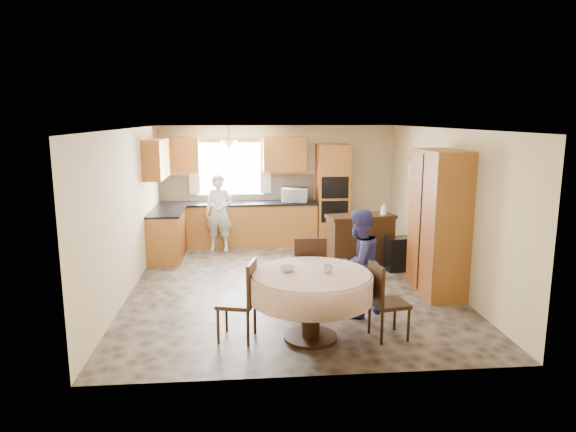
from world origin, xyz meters
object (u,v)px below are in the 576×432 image
Objects in this scene: oven_tower at (332,195)px; chair_left at (243,297)px; cupboard at (439,223)px; chair_back at (309,270)px; chair_right at (384,297)px; sideboard at (360,241)px; dining_table at (311,287)px; person_dining at (358,263)px; person_sink at (219,213)px.

chair_left is at bearing -112.09° from oven_tower.
chair_back is at bearing -163.68° from cupboard.
sideboard is at bearing -18.77° from chair_right.
oven_tower is at bearing 87.66° from sideboard.
oven_tower is 3.41m from cupboard.
sideboard is at bearing -81.91° from oven_tower.
dining_table is 0.90m from chair_right.
chair_left reaches higher than dining_table.
person_dining reaches higher than chair_left.
sideboard is at bearing 66.95° from dining_table.
dining_table is at bearing -144.63° from cupboard.
chair_left reaches higher than chair_right.
oven_tower is 1.98× the size of chair_back.
person_sink is at bearing 106.33° from dining_table.
person_dining is at bearing 126.49° from chair_left.
person_sink is (-1.28, 4.38, 0.12)m from dining_table.
sideboard is at bearing 158.99° from chair_left.
cupboard is 3.37m from chair_left.
chair_right is (-0.21, -4.83, -0.54)m from oven_tower.
dining_table is 0.83m from chair_left.
dining_table is 4.56m from person_sink.
person_dining reaches higher than sideboard.
chair_back is 1.13× the size of chair_right.
sideboard is at bearing -119.39° from chair_back.
chair_left is at bearing -135.53° from sideboard.
sideboard is at bearing -137.37° from person_dining.
oven_tower is 2.24× the size of chair_right.
chair_right is at bearing -128.71° from cupboard.
cupboard is 2.68m from dining_table.
chair_back is (0.10, 0.93, -0.07)m from dining_table.
cupboard is at bearing -72.58° from sideboard.
cupboard is 4.48m from person_sink.
person_sink is (-1.38, 3.45, 0.19)m from chair_back.
oven_tower is at bearing 19.23° from person_sink.
person_dining is (0.64, -0.22, 0.14)m from chair_back.
oven_tower reaches higher than chair_left.
oven_tower is at bearing 108.31° from cupboard.
chair_right is (-1.28, -1.59, -0.58)m from cupboard.
chair_back is at bearing -129.73° from sideboard.
chair_left is 0.67× the size of person_dining.
chair_back is 3.72m from person_sink.
chair_right is at bearing 99.95° from chair_left.
chair_back reaches higher than sideboard.
dining_table is at bearing -123.48° from sideboard.
dining_table is 1.03m from person_dining.
chair_back is (-0.99, -3.84, -0.47)m from oven_tower.
person_sink is at bearing 140.43° from cupboard.
oven_tower is at bearing -104.56° from chair_back.
person_sink reaches higher than chair_right.
chair_back is (-2.06, -0.60, -0.51)m from cupboard.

